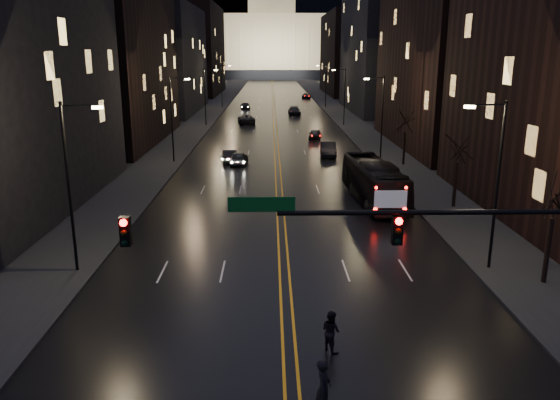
{
  "coord_description": "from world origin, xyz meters",
  "views": [
    {
      "loc": [
        -0.69,
        -17.16,
        11.28
      ],
      "look_at": [
        -0.2,
        11.42,
        3.56
      ],
      "focal_mm": 35.0,
      "sensor_mm": 36.0,
      "label": 1
    }
  ],
  "objects_px": {
    "traffic_signal": "(468,244)",
    "oncoming_car_a": "(239,158)",
    "oncoming_car_b": "(229,156)",
    "pedestrian_a": "(324,388)",
    "receding_car_a": "(328,149)",
    "bus": "(374,182)",
    "pedestrian_b": "(331,331)"
  },
  "relations": [
    {
      "from": "traffic_signal",
      "to": "bus",
      "type": "distance_m",
      "value": 24.32
    },
    {
      "from": "pedestrian_a",
      "to": "bus",
      "type": "bearing_deg",
      "value": 0.17
    },
    {
      "from": "traffic_signal",
      "to": "bus",
      "type": "bearing_deg",
      "value": 86.59
    },
    {
      "from": "pedestrian_a",
      "to": "pedestrian_b",
      "type": "distance_m",
      "value": 3.97
    },
    {
      "from": "oncoming_car_b",
      "to": "receding_car_a",
      "type": "xyz_separation_m",
      "value": [
        10.88,
        3.21,
        0.12
      ]
    },
    {
      "from": "bus",
      "to": "pedestrian_b",
      "type": "height_order",
      "value": "bus"
    },
    {
      "from": "oncoming_car_a",
      "to": "pedestrian_b",
      "type": "distance_m",
      "value": 37.24
    },
    {
      "from": "bus",
      "to": "oncoming_car_b",
      "type": "bearing_deg",
      "value": 123.39
    },
    {
      "from": "bus",
      "to": "pedestrian_a",
      "type": "relative_size",
      "value": 5.87
    },
    {
      "from": "oncoming_car_b",
      "to": "pedestrian_b",
      "type": "distance_m",
      "value": 39.03
    },
    {
      "from": "oncoming_car_b",
      "to": "receding_car_a",
      "type": "relative_size",
      "value": 0.85
    },
    {
      "from": "bus",
      "to": "pedestrian_b",
      "type": "distance_m",
      "value": 22.85
    },
    {
      "from": "receding_car_a",
      "to": "pedestrian_b",
      "type": "distance_m",
      "value": 41.87
    },
    {
      "from": "traffic_signal",
      "to": "oncoming_car_b",
      "type": "bearing_deg",
      "value": 105.27
    },
    {
      "from": "oncoming_car_a",
      "to": "oncoming_car_b",
      "type": "height_order",
      "value": "oncoming_car_a"
    },
    {
      "from": "oncoming_car_a",
      "to": "bus",
      "type": "bearing_deg",
      "value": 131.08
    },
    {
      "from": "receding_car_a",
      "to": "oncoming_car_a",
      "type": "bearing_deg",
      "value": -150.67
    },
    {
      "from": "oncoming_car_a",
      "to": "pedestrian_b",
      "type": "relative_size",
      "value": 2.44
    },
    {
      "from": "pedestrian_a",
      "to": "traffic_signal",
      "type": "bearing_deg",
      "value": -54.1
    },
    {
      "from": "traffic_signal",
      "to": "oncoming_car_b",
      "type": "relative_size",
      "value": 4.18
    },
    {
      "from": "traffic_signal",
      "to": "pedestrian_a",
      "type": "height_order",
      "value": "traffic_signal"
    },
    {
      "from": "receding_car_a",
      "to": "pedestrian_a",
      "type": "height_order",
      "value": "pedestrian_a"
    },
    {
      "from": "pedestrian_a",
      "to": "oncoming_car_a",
      "type": "bearing_deg",
      "value": 20.91
    },
    {
      "from": "traffic_signal",
      "to": "bus",
      "type": "xyz_separation_m",
      "value": [
        1.43,
        24.03,
        -3.5
      ]
    },
    {
      "from": "traffic_signal",
      "to": "oncoming_car_a",
      "type": "relative_size",
      "value": 4.16
    },
    {
      "from": "bus",
      "to": "pedestrian_b",
      "type": "xyz_separation_m",
      "value": [
        -5.73,
        -22.11,
        -0.75
      ]
    },
    {
      "from": "traffic_signal",
      "to": "pedestrian_a",
      "type": "bearing_deg",
      "value": -158.06
    },
    {
      "from": "receding_car_a",
      "to": "oncoming_car_b",
      "type": "bearing_deg",
      "value": -160.56
    },
    {
      "from": "oncoming_car_b",
      "to": "pedestrian_a",
      "type": "height_order",
      "value": "pedestrian_a"
    },
    {
      "from": "oncoming_car_a",
      "to": "oncoming_car_b",
      "type": "bearing_deg",
      "value": -52.68
    },
    {
      "from": "oncoming_car_a",
      "to": "receding_car_a",
      "type": "distance_m",
      "value": 10.92
    },
    {
      "from": "pedestrian_a",
      "to": "receding_car_a",
      "type": "bearing_deg",
      "value": 7.93
    }
  ]
}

